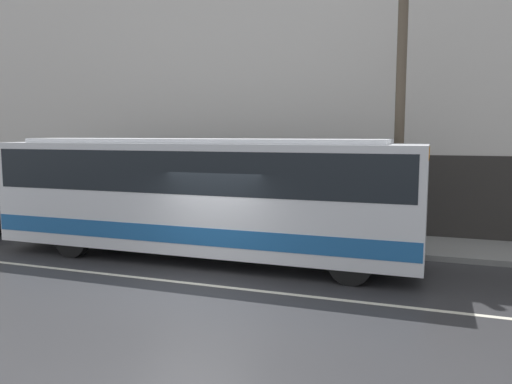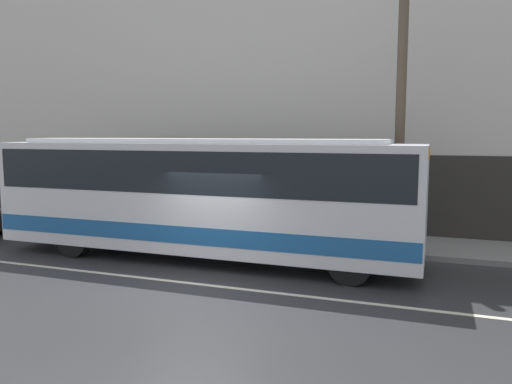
{
  "view_description": "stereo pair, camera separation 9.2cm",
  "coord_description": "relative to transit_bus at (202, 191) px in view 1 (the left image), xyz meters",
  "views": [
    {
      "loc": [
        5.02,
        -10.09,
        3.46
      ],
      "look_at": [
        0.65,
        2.26,
        1.92
      ],
      "focal_mm": 35.0,
      "sensor_mm": 36.0,
      "label": 1
    },
    {
      "loc": [
        5.1,
        -10.05,
        3.46
      ],
      "look_at": [
        0.65,
        2.26,
        1.92
      ],
      "focal_mm": 35.0,
      "sensor_mm": 36.0,
      "label": 2
    }
  ],
  "objects": [
    {
      "name": "lane_stripe",
      "position": [
        0.94,
        -2.26,
        -1.87
      ],
      "size": [
        54.0,
        0.14,
        0.01
      ],
      "color": "beige",
      "rests_on": "ground_plane"
    },
    {
      "name": "building_facade",
      "position": [
        0.94,
        4.64,
        3.48
      ],
      "size": [
        60.0,
        0.35,
        11.1
      ],
      "color": "silver",
      "rests_on": "ground_plane"
    },
    {
      "name": "sidewalk",
      "position": [
        0.94,
        3.12,
        -1.79
      ],
      "size": [
        60.0,
        2.76,
        0.16
      ],
      "color": "gray",
      "rests_on": "ground_plane"
    },
    {
      "name": "ground_plane",
      "position": [
        0.94,
        -2.26,
        -1.87
      ],
      "size": [
        60.0,
        60.0,
        0.0
      ],
      "primitive_type": "plane",
      "color": "#2D2D30"
    },
    {
      "name": "transit_bus",
      "position": [
        0.0,
        0.0,
        0.0
      ],
      "size": [
        11.78,
        2.59,
        3.32
      ],
      "color": "silver",
      "rests_on": "ground_plane"
    },
    {
      "name": "utility_pole_near",
      "position": [
        5.05,
        2.35,
        2.0
      ],
      "size": [
        0.28,
        0.28,
        7.41
      ],
      "color": "brown",
      "rests_on": "sidewalk"
    }
  ]
}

